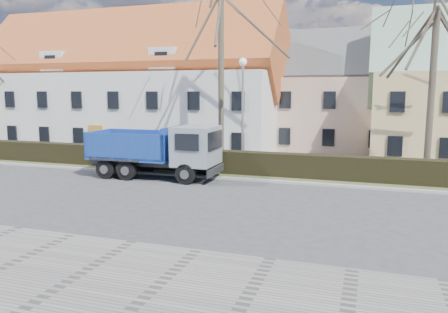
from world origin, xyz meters
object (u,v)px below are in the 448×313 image
(streetlight, at_px, (243,115))
(parked_car_a, at_px, (150,147))
(dump_truck, at_px, (150,150))
(cart_frame, at_px, (198,171))

(streetlight, xyz_separation_m, parked_car_a, (-8.11, 3.66, -2.68))
(dump_truck, bearing_deg, streetlight, 35.40)
(dump_truck, height_order, streetlight, streetlight)
(streetlight, relative_size, cart_frame, 9.61)
(dump_truck, xyz_separation_m, parked_car_a, (-3.73, 6.85, -0.82))
(streetlight, height_order, cart_frame, streetlight)
(dump_truck, distance_m, streetlight, 5.74)
(streetlight, distance_m, cart_frame, 4.22)
(cart_frame, bearing_deg, dump_truck, -155.65)
(dump_truck, bearing_deg, cart_frame, 23.68)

